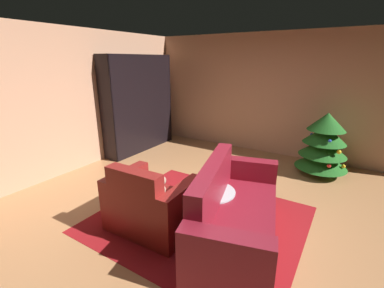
{
  "coord_description": "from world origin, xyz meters",
  "views": [
    {
      "loc": [
        1.45,
        -2.84,
        2.05
      ],
      "look_at": [
        -0.39,
        0.12,
        0.93
      ],
      "focal_mm": 24.69,
      "sensor_mm": 36.0,
      "label": 1
    }
  ],
  "objects_px": {
    "couch_red": "(234,215)",
    "coffee_table": "(211,194)",
    "armchair_red": "(151,205)",
    "book_stack_on_table": "(215,188)",
    "decorated_tree": "(324,144)",
    "bookshelf_unit": "(144,103)",
    "bottle_on_table": "(205,179)"
  },
  "relations": [
    {
      "from": "couch_red",
      "to": "coffee_table",
      "type": "xyz_separation_m",
      "value": [
        -0.41,
        0.21,
        0.06
      ]
    },
    {
      "from": "armchair_red",
      "to": "book_stack_on_table",
      "type": "height_order",
      "value": "armchair_red"
    },
    {
      "from": "couch_red",
      "to": "decorated_tree",
      "type": "relative_size",
      "value": 1.82
    },
    {
      "from": "couch_red",
      "to": "coffee_table",
      "type": "distance_m",
      "value": 0.47
    },
    {
      "from": "bookshelf_unit",
      "to": "bottle_on_table",
      "type": "bearing_deg",
      "value": -34.0
    },
    {
      "from": "book_stack_on_table",
      "to": "decorated_tree",
      "type": "height_order",
      "value": "decorated_tree"
    },
    {
      "from": "book_stack_on_table",
      "to": "bottle_on_table",
      "type": "relative_size",
      "value": 0.81
    },
    {
      "from": "book_stack_on_table",
      "to": "decorated_tree",
      "type": "xyz_separation_m",
      "value": [
        1.01,
        2.33,
        0.13
      ]
    },
    {
      "from": "armchair_red",
      "to": "couch_red",
      "type": "relative_size",
      "value": 0.49
    },
    {
      "from": "bookshelf_unit",
      "to": "bottle_on_table",
      "type": "height_order",
      "value": "bookshelf_unit"
    },
    {
      "from": "armchair_red",
      "to": "coffee_table",
      "type": "bearing_deg",
      "value": 46.3
    },
    {
      "from": "couch_red",
      "to": "coffee_table",
      "type": "relative_size",
      "value": 3.35
    },
    {
      "from": "bookshelf_unit",
      "to": "coffee_table",
      "type": "xyz_separation_m",
      "value": [
        2.79,
        -1.87,
        -0.71
      ]
    },
    {
      "from": "armchair_red",
      "to": "coffee_table",
      "type": "height_order",
      "value": "armchair_red"
    },
    {
      "from": "coffee_table",
      "to": "bottle_on_table",
      "type": "relative_size",
      "value": 2.45
    },
    {
      "from": "bookshelf_unit",
      "to": "armchair_red",
      "type": "bearing_deg",
      "value": -47.39
    },
    {
      "from": "armchair_red",
      "to": "couch_red",
      "type": "distance_m",
      "value": 1.03
    },
    {
      "from": "armchair_red",
      "to": "decorated_tree",
      "type": "xyz_separation_m",
      "value": [
        1.59,
        2.94,
        0.27
      ]
    },
    {
      "from": "bottle_on_table",
      "to": "couch_red",
      "type": "bearing_deg",
      "value": -27.94
    },
    {
      "from": "bookshelf_unit",
      "to": "decorated_tree",
      "type": "height_order",
      "value": "bookshelf_unit"
    },
    {
      "from": "bookshelf_unit",
      "to": "coffee_table",
      "type": "relative_size",
      "value": 3.42
    },
    {
      "from": "book_stack_on_table",
      "to": "decorated_tree",
      "type": "bearing_deg",
      "value": 66.63
    },
    {
      "from": "book_stack_on_table",
      "to": "bookshelf_unit",
      "type": "bearing_deg",
      "value": 147.09
    },
    {
      "from": "armchair_red",
      "to": "book_stack_on_table",
      "type": "bearing_deg",
      "value": 46.47
    },
    {
      "from": "bookshelf_unit",
      "to": "couch_red",
      "type": "height_order",
      "value": "bookshelf_unit"
    },
    {
      "from": "bottle_on_table",
      "to": "decorated_tree",
      "type": "xyz_separation_m",
      "value": [
        1.19,
        2.28,
        0.07
      ]
    },
    {
      "from": "book_stack_on_table",
      "to": "coffee_table",
      "type": "bearing_deg",
      "value": -130.91
    },
    {
      "from": "bookshelf_unit",
      "to": "book_stack_on_table",
      "type": "xyz_separation_m",
      "value": [
        2.83,
        -1.83,
        -0.63
      ]
    },
    {
      "from": "book_stack_on_table",
      "to": "bottle_on_table",
      "type": "distance_m",
      "value": 0.2
    },
    {
      "from": "coffee_table",
      "to": "bottle_on_table",
      "type": "distance_m",
      "value": 0.23
    },
    {
      "from": "bookshelf_unit",
      "to": "book_stack_on_table",
      "type": "distance_m",
      "value": 3.43
    },
    {
      "from": "coffee_table",
      "to": "book_stack_on_table",
      "type": "xyz_separation_m",
      "value": [
        0.03,
        0.04,
        0.08
      ]
    }
  ]
}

